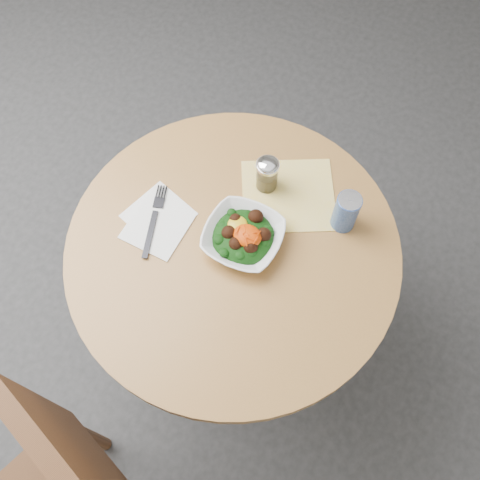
# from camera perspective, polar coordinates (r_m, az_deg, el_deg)

# --- Properties ---
(ground) EXTENTS (6.00, 6.00, 0.00)m
(ground) POSITION_cam_1_polar(r_m,az_deg,el_deg) (2.13, -0.52, -9.36)
(ground) COLOR #2B2B2D
(ground) RESTS_ON ground
(table) EXTENTS (0.90, 0.90, 0.75)m
(table) POSITION_cam_1_polar(r_m,az_deg,el_deg) (1.61, -0.69, -3.67)
(table) COLOR black
(table) RESTS_ON ground
(cloth_napkin) EXTENTS (0.34, 0.33, 0.00)m
(cloth_napkin) POSITION_cam_1_polar(r_m,az_deg,el_deg) (1.51, 5.17, 4.80)
(cloth_napkin) COLOR yellow
(cloth_napkin) RESTS_ON table
(paper_napkins) EXTENTS (0.19, 0.21, 0.00)m
(paper_napkins) POSITION_cam_1_polar(r_m,az_deg,el_deg) (1.48, -8.76, 2.04)
(paper_napkins) COLOR white
(paper_napkins) RESTS_ON table
(salad_bowl) EXTENTS (0.21, 0.21, 0.08)m
(salad_bowl) POSITION_cam_1_polar(r_m,az_deg,el_deg) (1.41, 0.35, 0.39)
(salad_bowl) COLOR white
(salad_bowl) RESTS_ON table
(fork) EXTENTS (0.09, 0.22, 0.00)m
(fork) POSITION_cam_1_polar(r_m,az_deg,el_deg) (1.48, -9.11, 2.31)
(fork) COLOR black
(fork) RESTS_ON table
(spice_shaker) EXTENTS (0.06, 0.06, 0.11)m
(spice_shaker) POSITION_cam_1_polar(r_m,az_deg,el_deg) (1.47, 2.91, 7.03)
(spice_shaker) COLOR silver
(spice_shaker) RESTS_ON table
(beverage_can) EXTENTS (0.07, 0.07, 0.13)m
(beverage_can) POSITION_cam_1_polar(r_m,az_deg,el_deg) (1.43, 11.23, 2.98)
(beverage_can) COLOR navy
(beverage_can) RESTS_ON table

